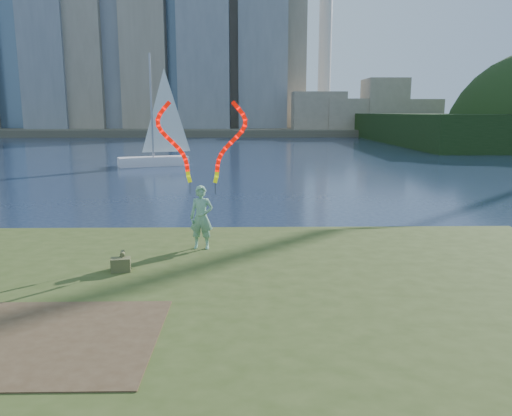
{
  "coord_description": "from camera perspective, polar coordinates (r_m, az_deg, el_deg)",
  "views": [
    {
      "loc": [
        0.77,
        -10.37,
        4.22
      ],
      "look_at": [
        1.0,
        1.0,
        2.03
      ],
      "focal_mm": 35.0,
      "sensor_mm": 36.0,
      "label": 1
    }
  ],
  "objects": [
    {
      "name": "grassy_knoll",
      "position": [
        9.0,
        -6.14,
        -14.74
      ],
      "size": [
        20.0,
        18.0,
        0.8
      ],
      "color": "#374619",
      "rests_on": "ground"
    },
    {
      "name": "dirt_patch",
      "position": [
        8.48,
        -22.19,
        -13.68
      ],
      "size": [
        3.2,
        3.0,
        0.02
      ],
      "primitive_type": "cube",
      "color": "#47331E",
      "rests_on": "grassy_knoll"
    },
    {
      "name": "far_shore",
      "position": [
        105.44,
        -1.59,
        8.92
      ],
      "size": [
        320.0,
        40.0,
        1.2
      ],
      "primitive_type": "cube",
      "color": "#514C3C",
      "rests_on": "ground"
    },
    {
      "name": "canvas_bag",
      "position": [
        11.35,
        -15.19,
        -6.17
      ],
      "size": [
        0.46,
        0.52,
        0.4
      ],
      "rotation": [
        0.0,
        0.0,
        0.2
      ],
      "color": "#4A4F27",
      "rests_on": "grassy_knoll"
    },
    {
      "name": "sailboat",
      "position": [
        40.92,
        -11.29,
        6.88
      ],
      "size": [
        5.73,
        3.55,
        8.77
      ],
      "rotation": [
        0.0,
        0.0,
        0.36
      ],
      "color": "white",
      "rests_on": "ground"
    },
    {
      "name": "woman_with_ribbons",
      "position": [
        12.58,
        -6.25,
        1.64
      ],
      "size": [
        2.03,
        0.48,
        4.0
      ],
      "rotation": [
        0.0,
        0.0,
        -0.13
      ],
      "color": "#227D4A",
      "rests_on": "grassy_knoll"
    },
    {
      "name": "ground",
      "position": [
        11.23,
        -5.09,
        -11.24
      ],
      "size": [
        320.0,
        320.0,
        0.0
      ],
      "primitive_type": "plane",
      "color": "#19253E",
      "rests_on": "ground"
    }
  ]
}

